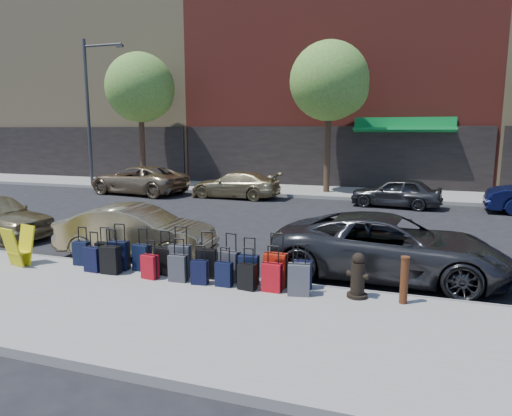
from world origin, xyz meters
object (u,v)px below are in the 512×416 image
(car_near_2, at_px, (389,246))
(car_far_0, at_px, (138,180))
(fire_hydrant, at_px, (358,277))
(streetlight, at_px, (91,104))
(tree_center, at_px, (332,83))
(suitcase_front_5, at_px, (180,260))
(car_near_1, at_px, (137,232))
(display_rack, at_px, (19,247))
(car_far_2, at_px, (396,192))
(bollard, at_px, (404,279))
(tree_left, at_px, (142,90))
(car_far_1, at_px, (235,185))

(car_near_2, distance_m, car_far_0, 15.98)
(fire_hydrant, bearing_deg, streetlight, 160.16)
(tree_center, height_order, car_far_0, tree_center)
(suitcase_front_5, distance_m, car_near_1, 2.47)
(display_rack, distance_m, car_far_2, 14.29)
(tree_center, xyz_separation_m, car_far_0, (-9.21, -2.75, -4.70))
(car_near_2, height_order, car_far_2, car_near_2)
(car_near_2, bearing_deg, bollard, -167.67)
(tree_center, distance_m, car_far_0, 10.69)
(car_far_2, bearing_deg, tree_left, -94.27)
(suitcase_front_5, height_order, car_far_2, car_far_2)
(streetlight, height_order, car_far_2, streetlight)
(streetlight, height_order, car_far_1, streetlight)
(fire_hydrant, xyz_separation_m, display_rack, (-7.47, -0.42, 0.05))
(tree_center, distance_m, car_near_1, 13.98)
(suitcase_front_5, bearing_deg, bollard, -9.21)
(fire_hydrant, height_order, display_rack, display_rack)
(tree_left, bearing_deg, car_far_0, -64.76)
(car_near_2, bearing_deg, display_rack, 108.14)
(display_rack, height_order, car_far_1, car_far_1)
(fire_hydrant, relative_size, display_rack, 0.94)
(bollard, xyz_separation_m, car_near_1, (-6.47, 1.58, 0.06))
(suitcase_front_5, relative_size, car_far_0, 0.21)
(bollard, xyz_separation_m, car_far_2, (-0.51, 11.62, 0.03))
(car_far_0, bearing_deg, display_rack, 28.88)
(display_rack, relative_size, car_near_1, 0.23)
(tree_left, height_order, suitcase_front_5, tree_left)
(suitcase_front_5, xyz_separation_m, fire_hydrant, (3.67, -0.09, 0.06))
(streetlight, relative_size, bollard, 9.38)
(car_far_1, bearing_deg, car_far_0, -85.07)
(streetlight, height_order, car_near_1, streetlight)
(fire_hydrant, distance_m, car_far_0, 16.85)
(display_rack, distance_m, car_near_1, 2.66)
(display_rack, bearing_deg, tree_center, 86.58)
(streetlight, xyz_separation_m, bollard, (17.21, -13.74, -4.07))
(car_far_0, relative_size, car_far_1, 1.19)
(car_far_2, bearing_deg, fire_hydrant, 5.84)
(car_far_1, height_order, car_far_2, car_far_1)
(tree_center, bearing_deg, suitcase_front_5, -92.82)
(streetlight, distance_m, fire_hydrant, 21.77)
(tree_center, xyz_separation_m, bollard, (3.77, -14.44, -4.82))
(car_near_2, relative_size, car_far_2, 1.35)
(car_far_0, bearing_deg, tree_center, 114.19)
(streetlight, bearing_deg, tree_left, 13.39)
(streetlight, xyz_separation_m, car_near_2, (16.87, -11.83, -3.97))
(tree_center, height_order, suitcase_front_5, tree_center)
(fire_hydrant, xyz_separation_m, car_far_0, (-12.17, 11.65, 0.18))
(suitcase_front_5, height_order, car_far_1, car_far_1)
(tree_left, xyz_separation_m, car_far_1, (6.44, -2.47, -4.79))
(suitcase_front_5, bearing_deg, display_rack, -179.80)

